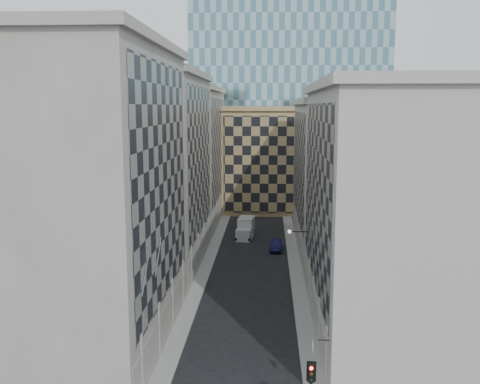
% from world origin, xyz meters
% --- Properties ---
extents(sidewalk_west, '(1.50, 100.00, 0.15)m').
position_xyz_m(sidewalk_west, '(-5.25, 30.00, 0.07)').
color(sidewalk_west, gray).
rests_on(sidewalk_west, ground).
extents(sidewalk_east, '(1.50, 100.00, 0.15)m').
position_xyz_m(sidewalk_east, '(5.25, 30.00, 0.07)').
color(sidewalk_east, gray).
rests_on(sidewalk_east, ground).
extents(bldg_left_a, '(10.80, 22.80, 23.70)m').
position_xyz_m(bldg_left_a, '(-10.88, 11.00, 11.82)').
color(bldg_left_a, gray).
rests_on(bldg_left_a, ground).
extents(bldg_left_b, '(10.80, 22.80, 22.70)m').
position_xyz_m(bldg_left_b, '(-10.88, 33.00, 11.32)').
color(bldg_left_b, gray).
rests_on(bldg_left_b, ground).
extents(bldg_left_c, '(10.80, 22.80, 21.70)m').
position_xyz_m(bldg_left_c, '(-10.88, 55.00, 10.83)').
color(bldg_left_c, gray).
rests_on(bldg_left_c, ground).
extents(bldg_right_a, '(10.80, 26.80, 20.70)m').
position_xyz_m(bldg_right_a, '(10.88, 15.00, 10.32)').
color(bldg_right_a, '#B8B4A9').
rests_on(bldg_right_a, ground).
extents(bldg_right_b, '(10.80, 28.80, 19.70)m').
position_xyz_m(bldg_right_b, '(10.89, 42.00, 9.85)').
color(bldg_right_b, '#B8B4A9').
rests_on(bldg_right_b, ground).
extents(tan_block, '(16.80, 14.80, 18.80)m').
position_xyz_m(tan_block, '(2.00, 67.90, 9.44)').
color(tan_block, tan).
rests_on(tan_block, ground).
extents(church_tower, '(7.20, 7.20, 51.50)m').
position_xyz_m(church_tower, '(0.00, 82.00, 26.95)').
color(church_tower, '#2A2521').
rests_on(church_tower, ground).
extents(flagpoles_left, '(0.10, 6.33, 2.33)m').
position_xyz_m(flagpoles_left, '(-5.90, 6.00, 8.00)').
color(flagpoles_left, gray).
rests_on(flagpoles_left, ground).
extents(bracket_lamp, '(1.98, 0.36, 0.36)m').
position_xyz_m(bracket_lamp, '(4.38, 24.00, 6.20)').
color(bracket_lamp, black).
rests_on(bracket_lamp, ground).
extents(traffic_light, '(0.54, 0.48, 4.30)m').
position_xyz_m(traffic_light, '(4.55, -0.64, 3.23)').
color(traffic_light, black).
rests_on(traffic_light, sidewalk_east).
extents(box_truck, '(2.67, 5.40, 2.86)m').
position_xyz_m(box_truck, '(-1.24, 46.07, 1.24)').
color(box_truck, '#BDBDBD').
rests_on(box_truck, ground).
extents(dark_car, '(1.79, 4.35, 1.40)m').
position_xyz_m(dark_car, '(3.11, 39.46, 0.70)').
color(dark_car, '#0F0F37').
rests_on(dark_car, ground).
extents(shop_sign, '(1.10, 0.65, 0.72)m').
position_xyz_m(shop_sign, '(4.97, 3.00, 3.84)').
color(shop_sign, black).
rests_on(shop_sign, ground).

